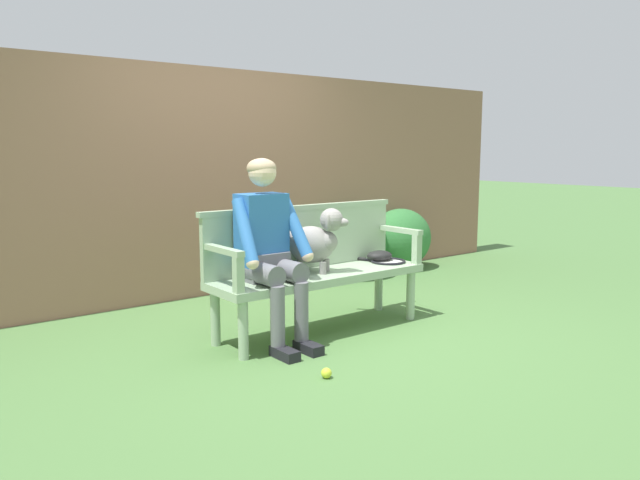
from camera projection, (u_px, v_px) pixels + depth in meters
The scene contains 13 objects.
ground_plane at pixel (320, 331), 4.78m from camera, with size 40.00×40.00×0.00m, color #4C753D.
brick_garden_fence at pixel (209, 182), 5.98m from camera, with size 8.00×0.30×2.15m, color #936651.
hedge_bush_mid_left at pixel (400, 239), 7.22m from camera, with size 0.85×0.60×0.71m, color #337538.
hedge_bush_far_right at pixel (352, 245), 6.77m from camera, with size 0.83×0.69×0.72m, color #1E5B23.
garden_bench at pixel (320, 280), 4.72m from camera, with size 1.76×0.50×0.46m.
bench_backrest at pixel (303, 236), 4.85m from camera, with size 1.80×0.06×0.50m.
bench_armrest_left_end at pixel (229, 260), 4.10m from camera, with size 0.06×0.50×0.28m.
bench_armrest_right_end at pixel (406, 238), 5.13m from camera, with size 0.06×0.50×0.28m.
person_seated at pixel (268, 244), 4.37m from camera, with size 0.56×0.65×1.33m.
dog_on_bench at pixel (316, 240), 4.68m from camera, with size 0.42×0.45×0.49m.
tennis_racket at pixel (385, 261), 5.13m from camera, with size 0.43×0.56×0.03m.
baseball_glove at pixel (380, 256), 5.17m from camera, with size 0.22×0.17×0.09m, color black.
tennis_ball at pixel (326, 373), 3.79m from camera, with size 0.07×0.07×0.07m, color #CCDB33.
Camera 1 is at (-2.86, -3.64, 1.40)m, focal length 34.63 mm.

